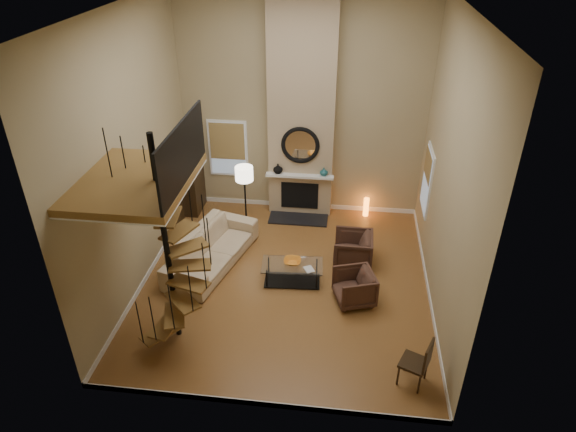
# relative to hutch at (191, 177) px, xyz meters

# --- Properties ---
(ground) EXTENTS (6.00, 6.50, 0.01)m
(ground) POSITION_rel_hutch_xyz_m (2.80, -2.79, -0.95)
(ground) COLOR #A36C34
(ground) RESTS_ON ground
(back_wall) EXTENTS (6.00, 0.02, 5.50)m
(back_wall) POSITION_rel_hutch_xyz_m (2.80, 0.46, 1.80)
(back_wall) COLOR tan
(back_wall) RESTS_ON ground
(front_wall) EXTENTS (6.00, 0.02, 5.50)m
(front_wall) POSITION_rel_hutch_xyz_m (2.80, -6.04, 1.80)
(front_wall) COLOR tan
(front_wall) RESTS_ON ground
(left_wall) EXTENTS (0.02, 6.50, 5.50)m
(left_wall) POSITION_rel_hutch_xyz_m (-0.20, -2.79, 1.80)
(left_wall) COLOR tan
(left_wall) RESTS_ON ground
(right_wall) EXTENTS (0.02, 6.50, 5.50)m
(right_wall) POSITION_rel_hutch_xyz_m (5.80, -2.79, 1.80)
(right_wall) COLOR tan
(right_wall) RESTS_ON ground
(ceiling) EXTENTS (6.00, 6.50, 0.01)m
(ceiling) POSITION_rel_hutch_xyz_m (2.80, -2.79, 4.54)
(ceiling) COLOR silver
(ceiling) RESTS_ON back_wall
(baseboard_back) EXTENTS (6.00, 0.02, 0.12)m
(baseboard_back) POSITION_rel_hutch_xyz_m (2.80, 0.45, -0.89)
(baseboard_back) COLOR white
(baseboard_back) RESTS_ON ground
(baseboard_front) EXTENTS (6.00, 0.02, 0.12)m
(baseboard_front) POSITION_rel_hutch_xyz_m (2.80, -6.03, -0.89)
(baseboard_front) COLOR white
(baseboard_front) RESTS_ON ground
(baseboard_left) EXTENTS (0.02, 6.50, 0.12)m
(baseboard_left) POSITION_rel_hutch_xyz_m (-0.19, -2.79, -0.89)
(baseboard_left) COLOR white
(baseboard_left) RESTS_ON ground
(baseboard_right) EXTENTS (0.02, 6.50, 0.12)m
(baseboard_right) POSITION_rel_hutch_xyz_m (5.79, -2.79, -0.89)
(baseboard_right) COLOR white
(baseboard_right) RESTS_ON ground
(chimney_breast) EXTENTS (1.60, 0.38, 5.50)m
(chimney_breast) POSITION_rel_hutch_xyz_m (2.80, 0.27, 1.80)
(chimney_breast) COLOR tan
(chimney_breast) RESTS_ON ground
(hearth) EXTENTS (1.50, 0.60, 0.04)m
(hearth) POSITION_rel_hutch_xyz_m (2.80, -0.22, -0.93)
(hearth) COLOR black
(hearth) RESTS_ON ground
(firebox) EXTENTS (0.95, 0.02, 0.72)m
(firebox) POSITION_rel_hutch_xyz_m (2.80, 0.07, -0.40)
(firebox) COLOR black
(firebox) RESTS_ON chimney_breast
(mantel) EXTENTS (1.70, 0.18, 0.06)m
(mantel) POSITION_rel_hutch_xyz_m (2.80, -0.01, 0.20)
(mantel) COLOR white
(mantel) RESTS_ON chimney_breast
(mirror_frame) EXTENTS (0.94, 0.10, 0.94)m
(mirror_frame) POSITION_rel_hutch_xyz_m (2.80, 0.05, 1.00)
(mirror_frame) COLOR black
(mirror_frame) RESTS_ON chimney_breast
(mirror_disc) EXTENTS (0.80, 0.01, 0.80)m
(mirror_disc) POSITION_rel_hutch_xyz_m (2.80, 0.06, 1.00)
(mirror_disc) COLOR white
(mirror_disc) RESTS_ON chimney_breast
(vase_left) EXTENTS (0.24, 0.24, 0.25)m
(vase_left) POSITION_rel_hutch_xyz_m (2.25, 0.03, 0.35)
(vase_left) COLOR black
(vase_left) RESTS_ON mantel
(vase_right) EXTENTS (0.20, 0.20, 0.21)m
(vase_right) POSITION_rel_hutch_xyz_m (3.40, 0.03, 0.33)
(vase_right) COLOR #195057
(vase_right) RESTS_ON mantel
(window_back) EXTENTS (1.02, 0.06, 1.52)m
(window_back) POSITION_rel_hutch_xyz_m (0.90, 0.44, 0.67)
(window_back) COLOR white
(window_back) RESTS_ON back_wall
(window_right) EXTENTS (0.06, 1.02, 1.52)m
(window_right) POSITION_rel_hutch_xyz_m (5.77, -0.79, 0.68)
(window_right) COLOR white
(window_right) RESTS_ON right_wall
(entry_door) EXTENTS (0.10, 1.05, 2.16)m
(entry_door) POSITION_rel_hutch_xyz_m (-0.16, -0.99, 0.10)
(entry_door) COLOR white
(entry_door) RESTS_ON ground
(loft) EXTENTS (1.70, 2.20, 1.09)m
(loft) POSITION_rel_hutch_xyz_m (0.75, -4.59, 2.29)
(loft) COLOR brown
(loft) RESTS_ON left_wall
(spiral_stair) EXTENTS (1.47, 1.47, 4.06)m
(spiral_stair) POSITION_rel_hutch_xyz_m (1.02, -4.58, 0.83)
(spiral_stair) COLOR black
(spiral_stair) RESTS_ON ground
(hutch) EXTENTS (0.42, 0.89, 1.98)m
(hutch) POSITION_rel_hutch_xyz_m (0.00, 0.00, 0.00)
(hutch) COLOR black
(hutch) RESTS_ON ground
(sofa) EXTENTS (1.70, 2.84, 0.78)m
(sofa) POSITION_rel_hutch_xyz_m (1.07, -2.31, -0.55)
(sofa) COLOR #C6AE8A
(sofa) RESTS_ON ground
(armchair_near) EXTENTS (0.87, 0.84, 0.78)m
(armchair_near) POSITION_rel_hutch_xyz_m (4.28, -1.93, -0.60)
(armchair_near) COLOR #482C21
(armchair_near) RESTS_ON ground
(armchair_far) EXTENTS (0.95, 0.94, 0.69)m
(armchair_far) POSITION_rel_hutch_xyz_m (4.31, -3.23, -0.60)
(armchair_far) COLOR #482C21
(armchair_far) RESTS_ON ground
(coffee_table) EXTENTS (1.32, 0.72, 0.47)m
(coffee_table) POSITION_rel_hutch_xyz_m (2.93, -2.78, -0.67)
(coffee_table) COLOR silver
(coffee_table) RESTS_ON ground
(bowl) EXTENTS (0.37, 0.37, 0.09)m
(bowl) POSITION_rel_hutch_xyz_m (2.93, -2.73, -0.45)
(bowl) COLOR orange
(bowl) RESTS_ON coffee_table
(book) EXTENTS (0.27, 0.29, 0.02)m
(book) POSITION_rel_hutch_xyz_m (3.28, -2.93, -0.49)
(book) COLOR gray
(book) RESTS_ON coffee_table
(floor_lamp) EXTENTS (0.43, 0.43, 1.75)m
(floor_lamp) POSITION_rel_hutch_xyz_m (1.57, -0.84, 0.46)
(floor_lamp) COLOR black
(floor_lamp) RESTS_ON ground
(accent_lamp) EXTENTS (0.14, 0.14, 0.50)m
(accent_lamp) POSITION_rel_hutch_xyz_m (4.52, 0.22, -0.70)
(accent_lamp) COLOR orange
(accent_lamp) RESTS_ON ground
(side_chair) EXTENTS (0.57, 0.56, 0.95)m
(side_chair) POSITION_rel_hutch_xyz_m (5.32, -5.26, -0.42)
(side_chair) COLOR black
(side_chair) RESTS_ON ground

